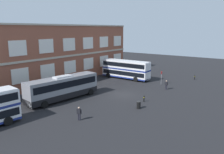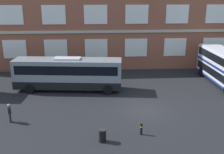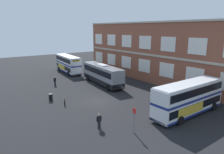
{
  "view_description": "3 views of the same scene",
  "coord_description": "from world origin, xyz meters",
  "px_view_note": "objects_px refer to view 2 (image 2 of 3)",
  "views": [
    {
      "loc": [
        -30.33,
        -20.15,
        10.88
      ],
      "look_at": [
        -0.62,
        1.98,
        2.92
      ],
      "focal_mm": 36.09,
      "sensor_mm": 36.0,
      "label": 1
    },
    {
      "loc": [
        -4.72,
        -23.6,
        10.95
      ],
      "look_at": [
        -2.91,
        4.85,
        1.85
      ],
      "focal_mm": 43.86,
      "sensor_mm": 36.0,
      "label": 2
    },
    {
      "loc": [
        25.06,
        -15.4,
        10.44
      ],
      "look_at": [
        -3.31,
        5.15,
        2.35
      ],
      "focal_mm": 33.77,
      "sensor_mm": 36.0,
      "label": 3
    }
  ],
  "objects_px": {
    "safety_bollard_east": "(141,129)",
    "station_litter_bin": "(102,135)",
    "touring_coach": "(68,74)",
    "second_passenger": "(9,112)"
  },
  "relations": [
    {
      "from": "station_litter_bin",
      "to": "touring_coach",
      "type": "bearing_deg",
      "value": 107.07
    },
    {
      "from": "touring_coach",
      "to": "safety_bollard_east",
      "type": "relative_size",
      "value": 12.85
    },
    {
      "from": "touring_coach",
      "to": "station_litter_bin",
      "type": "bearing_deg",
      "value": -72.93
    },
    {
      "from": "touring_coach",
      "to": "second_passenger",
      "type": "relative_size",
      "value": 7.18
    },
    {
      "from": "touring_coach",
      "to": "safety_bollard_east",
      "type": "height_order",
      "value": "touring_coach"
    },
    {
      "from": "second_passenger",
      "to": "safety_bollard_east",
      "type": "relative_size",
      "value": 1.79
    },
    {
      "from": "touring_coach",
      "to": "second_passenger",
      "type": "xyz_separation_m",
      "value": [
        -4.36,
        -7.77,
        -0.98
      ]
    },
    {
      "from": "safety_bollard_east",
      "to": "station_litter_bin",
      "type": "bearing_deg",
      "value": -164.54
    },
    {
      "from": "touring_coach",
      "to": "safety_bollard_east",
      "type": "xyz_separation_m",
      "value": [
        6.62,
        -10.62,
        -1.42
      ]
    },
    {
      "from": "second_passenger",
      "to": "station_litter_bin",
      "type": "xyz_separation_m",
      "value": [
        7.88,
        -3.71,
        -0.41
      ]
    }
  ]
}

